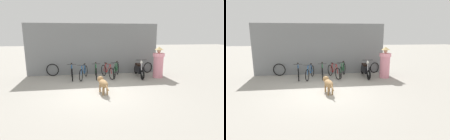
# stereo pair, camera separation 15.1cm
# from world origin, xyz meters

# --- Properties ---
(ground_plane) EXTENTS (60.00, 60.00, 0.00)m
(ground_plane) POSITION_xyz_m (0.00, 0.00, 0.00)
(ground_plane) COLOR #9E998E
(shop_wall_back) EXTENTS (7.85, 0.20, 3.03)m
(shop_wall_back) POSITION_xyz_m (0.00, 3.56, 1.51)
(shop_wall_back) COLOR slate
(shop_wall_back) RESTS_ON ground
(bicycle_0) EXTENTS (0.46, 1.64, 0.88)m
(bicycle_0) POSITION_xyz_m (-1.27, 2.43, 0.36)
(bicycle_0) COLOR black
(bicycle_0) RESTS_ON ground
(bicycle_1) EXTENTS (0.55, 1.65, 0.83)m
(bicycle_1) POSITION_xyz_m (-0.64, 2.39, 0.35)
(bicycle_1) COLOR black
(bicycle_1) RESTS_ON ground
(bicycle_2) EXTENTS (0.46, 1.74, 0.87)m
(bicycle_2) POSITION_xyz_m (0.04, 2.51, 0.36)
(bicycle_2) COLOR black
(bicycle_2) RESTS_ON ground
(bicycle_3) EXTENTS (0.62, 1.60, 0.85)m
(bicycle_3) POSITION_xyz_m (0.68, 2.45, 0.35)
(bicycle_3) COLOR black
(bicycle_3) RESTS_ON ground
(bicycle_4) EXTENTS (0.66, 1.64, 0.89)m
(bicycle_4) POSITION_xyz_m (1.21, 2.60, 0.37)
(bicycle_4) COLOR black
(bicycle_4) RESTS_ON ground
(motorcycle) EXTENTS (0.58, 1.93, 1.04)m
(motorcycle) POSITION_xyz_m (2.51, 2.41, 0.41)
(motorcycle) COLOR black
(motorcycle) RESTS_ON ground
(stray_dog) EXTENTS (0.47, 1.25, 0.64)m
(stray_dog) POSITION_xyz_m (0.16, -0.10, 0.42)
(stray_dog) COLOR #997247
(stray_dog) RESTS_ON ground
(person_in_robes) EXTENTS (0.90, 0.90, 1.73)m
(person_in_robes) POSITION_xyz_m (3.52, 2.09, 0.86)
(person_in_robes) COLOR pink
(person_in_robes) RESTS_ON ground
(spare_tire_left) EXTENTS (0.73, 0.14, 0.73)m
(spare_tire_left) POSITION_xyz_m (-2.44, 3.30, 0.36)
(spare_tire_left) COLOR black
(spare_tire_left) RESTS_ON ground
(spare_tire_right) EXTENTS (0.65, 0.25, 0.67)m
(spare_tire_right) POSITION_xyz_m (3.37, 3.31, 0.33)
(spare_tire_right) COLOR black
(spare_tire_right) RESTS_ON ground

